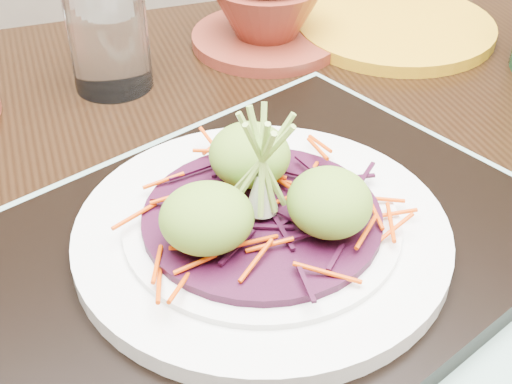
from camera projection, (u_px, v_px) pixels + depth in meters
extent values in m
cube|color=black|center=(294.00, 246.00, 0.55)|extent=(1.40, 1.03, 0.04)
cube|color=gray|center=(262.00, 262.00, 0.50)|extent=(0.56, 0.53, 0.00)
cube|color=black|center=(262.00, 251.00, 0.49)|extent=(0.48, 0.45, 0.02)
cylinder|color=silver|center=(262.00, 234.00, 0.48)|extent=(0.25, 0.25, 0.01)
cylinder|color=silver|center=(262.00, 224.00, 0.48)|extent=(0.19, 0.19, 0.01)
cylinder|color=#380B23|center=(262.00, 217.00, 0.47)|extent=(0.16, 0.16, 0.01)
ellipsoid|color=olive|center=(207.00, 218.00, 0.44)|extent=(0.06, 0.06, 0.04)
ellipsoid|color=olive|center=(330.00, 203.00, 0.45)|extent=(0.06, 0.06, 0.04)
ellipsoid|color=olive|center=(250.00, 155.00, 0.49)|extent=(0.06, 0.06, 0.04)
cylinder|color=white|center=(108.00, 34.00, 0.67)|extent=(0.09, 0.09, 0.11)
cylinder|color=maroon|center=(267.00, 38.00, 0.78)|extent=(0.22, 0.22, 0.01)
cylinder|color=#C68C16|center=(395.00, 27.00, 0.80)|extent=(0.29, 0.29, 0.01)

